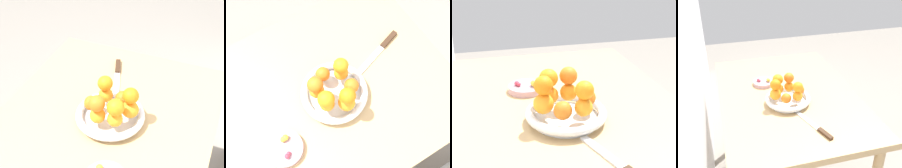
# 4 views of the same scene
# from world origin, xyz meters

# --- Properties ---
(dining_table) EXTENTS (1.10, 0.76, 0.74)m
(dining_table) POSITION_xyz_m (0.00, 0.00, 0.65)
(dining_table) COLOR tan
(dining_table) RESTS_ON ground_plane
(fruit_bowl) EXTENTS (0.24, 0.24, 0.04)m
(fruit_bowl) POSITION_xyz_m (-0.10, 0.02, 0.76)
(fruit_bowl) COLOR silver
(fruit_bowl) RESTS_ON dining_table
(orange_0) EXTENTS (0.05, 0.05, 0.05)m
(orange_0) POSITION_xyz_m (-0.04, -0.00, 0.81)
(orange_0) COLOR orange
(orange_0) RESTS_ON fruit_bowl
(orange_1) EXTENTS (0.05, 0.05, 0.05)m
(orange_1) POSITION_xyz_m (-0.04, 0.06, 0.81)
(orange_1) COLOR orange
(orange_1) RESTS_ON fruit_bowl
(orange_2) EXTENTS (0.06, 0.06, 0.06)m
(orange_2) POSITION_xyz_m (-0.10, 0.09, 0.81)
(orange_2) COLOR orange
(orange_2) RESTS_ON fruit_bowl
(orange_3) EXTENTS (0.05, 0.05, 0.05)m
(orange_3) POSITION_xyz_m (-0.15, 0.05, 0.81)
(orange_3) COLOR orange
(orange_3) RESTS_ON fruit_bowl
(orange_4) EXTENTS (0.05, 0.05, 0.05)m
(orange_4) POSITION_xyz_m (-0.15, -0.02, 0.81)
(orange_4) COLOR orange
(orange_4) RESTS_ON fruit_bowl
(orange_5) EXTENTS (0.05, 0.05, 0.05)m
(orange_5) POSITION_xyz_m (-0.09, -0.05, 0.81)
(orange_5) COLOR orange
(orange_5) RESTS_ON fruit_bowl
(orange_6) EXTENTS (0.05, 0.05, 0.05)m
(orange_6) POSITION_xyz_m (-0.15, -0.02, 0.86)
(orange_6) COLOR orange
(orange_6) RESTS_ON orange_4
(orange_7) EXTENTS (0.06, 0.06, 0.06)m
(orange_7) POSITION_xyz_m (-0.04, 0.06, 0.86)
(orange_7) COLOR orange
(orange_7) RESTS_ON orange_1
(orange_8) EXTENTS (0.06, 0.06, 0.06)m
(orange_8) POSITION_xyz_m (-0.11, 0.09, 0.87)
(orange_8) COLOR orange
(orange_8) RESTS_ON orange_2
(orange_9) EXTENTS (0.06, 0.06, 0.06)m
(orange_9) POSITION_xyz_m (-0.04, 0.00, 0.86)
(orange_9) COLOR orange
(orange_9) RESTS_ON orange_0
(candy_ball_3) EXTENTS (0.02, 0.02, 0.02)m
(candy_ball_3) POSITION_xyz_m (0.13, 0.08, 0.77)
(candy_ball_3) COLOR gold
(candy_ball_3) RESTS_ON candy_dish
(knife) EXTENTS (0.25, 0.11, 0.01)m
(knife) POSITION_xyz_m (-0.35, -0.05, 0.75)
(knife) COLOR #3F2819
(knife) RESTS_ON dining_table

